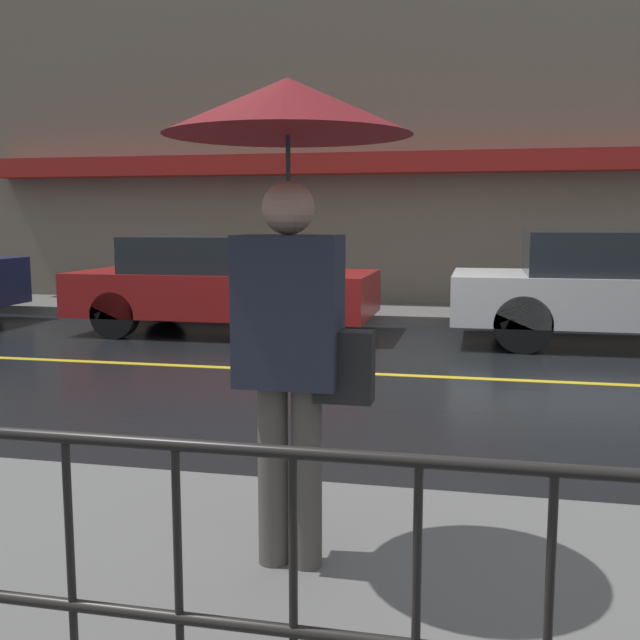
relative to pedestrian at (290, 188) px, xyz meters
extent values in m
plane|color=black|center=(-0.01, 4.76, -1.76)|extent=(80.00, 80.00, 0.00)
cube|color=#60605E|center=(-0.01, -0.20, -1.69)|extent=(28.00, 2.48, 0.15)
cube|color=#60605E|center=(-0.01, 9.42, -1.69)|extent=(28.00, 1.86, 0.15)
cube|color=gold|center=(-0.01, 4.76, -1.76)|extent=(25.20, 0.12, 0.01)
cube|color=#706656|center=(-0.01, 10.50, 1.47)|extent=(28.00, 0.30, 6.46)
cube|color=maroon|center=(-0.01, 10.08, 0.84)|extent=(16.80, 0.55, 0.35)
cylinder|color=black|center=(-0.01, -1.19, -0.72)|extent=(12.00, 0.04, 0.04)
cylinder|color=black|center=(-0.01, -1.19, -1.21)|extent=(12.00, 0.04, 0.04)
cylinder|color=black|center=(-0.34, -1.19, -1.17)|extent=(0.02, 0.02, 0.90)
cylinder|color=black|center=(-0.01, -1.19, -1.17)|extent=(0.02, 0.02, 0.90)
cylinder|color=black|center=(0.31, -1.19, -1.17)|extent=(0.02, 0.02, 0.90)
cylinder|color=black|center=(0.64, -1.19, -1.17)|extent=(0.02, 0.02, 0.90)
cylinder|color=#4C4742|center=(-0.08, 0.00, -1.22)|extent=(0.13, 0.13, 0.80)
cylinder|color=#4C4742|center=(0.07, 0.00, -1.22)|extent=(0.13, 0.13, 0.80)
cube|color=#232838|center=(-0.01, 0.00, -0.50)|extent=(0.43, 0.26, 0.63)
sphere|color=tan|center=(-0.01, 0.00, -0.08)|extent=(0.22, 0.22, 0.22)
cylinder|color=#262628|center=(-0.01, 0.00, -0.15)|extent=(0.02, 0.02, 0.71)
cone|color=maroon|center=(-0.01, 0.00, 0.32)|extent=(1.02, 1.02, 0.23)
cube|color=black|center=(0.23, 0.00, -0.73)|extent=(0.24, 0.12, 0.30)
cube|color=maroon|center=(-2.83, 7.25, -1.18)|extent=(4.27, 1.88, 0.61)
cube|color=#1E2328|center=(-3.00, 7.25, -0.62)|extent=(2.22, 1.73, 0.50)
cylinder|color=black|center=(-1.51, 8.08, -1.44)|extent=(0.65, 0.22, 0.65)
cylinder|color=black|center=(-1.51, 6.42, -1.44)|extent=(0.65, 0.22, 0.65)
cylinder|color=black|center=(-4.16, 8.08, -1.44)|extent=(0.65, 0.22, 0.65)
cylinder|color=black|center=(-4.16, 6.42, -1.44)|extent=(0.65, 0.22, 0.65)
cube|color=silver|center=(2.75, 7.25, -1.15)|extent=(4.66, 1.87, 0.63)
cube|color=#1E2328|center=(2.56, 7.25, -0.56)|extent=(2.42, 1.72, 0.55)
cylinder|color=black|center=(1.30, 8.07, -1.41)|extent=(0.72, 0.22, 0.72)
cylinder|color=black|center=(1.30, 6.42, -1.41)|extent=(0.72, 0.22, 0.72)
camera|label=1|loc=(0.77, -3.00, -0.12)|focal=42.00mm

